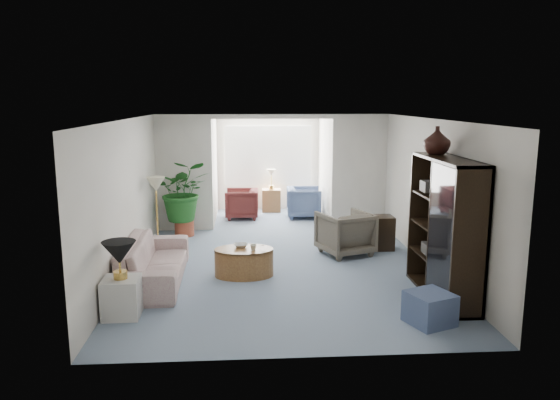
{
  "coord_description": "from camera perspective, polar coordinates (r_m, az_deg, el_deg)",
  "views": [
    {
      "loc": [
        -0.6,
        -8.48,
        2.82
      ],
      "look_at": [
        0.0,
        0.6,
        1.1
      ],
      "focal_mm": 34.43,
      "sensor_mm": 36.0,
      "label": 1
    }
  ],
  "objects": [
    {
      "name": "end_table",
      "position": [
        7.44,
        -16.46,
        -9.89
      ],
      "size": [
        0.48,
        0.48,
        0.52
      ],
      "primitive_type": "cube",
      "rotation": [
        0.0,
        0.0,
        0.02
      ],
      "color": "silver",
      "rests_on": "ground"
    },
    {
      "name": "back_pier_right",
      "position": [
        11.86,
        8.43,
        2.98
      ],
      "size": [
        1.2,
        0.12,
        2.5
      ],
      "primitive_type": "cube",
      "color": "white",
      "rests_on": "ground"
    },
    {
      "name": "coffee_table",
      "position": [
        8.73,
        -3.85,
        -6.61
      ],
      "size": [
        1.05,
        1.05,
        0.45
      ],
      "primitive_type": "cylinder",
      "rotation": [
        0.0,
        0.0,
        0.11
      ],
      "color": "olive",
      "rests_on": "ground"
    },
    {
      "name": "floor_lamp",
      "position": [
        10.28,
        -13.06,
        1.64
      ],
      "size": [
        0.36,
        0.36,
        0.28
      ],
      "primitive_type": "cone",
      "color": "beige",
      "rests_on": "ground"
    },
    {
      "name": "sunroom_chair_blue",
      "position": [
        12.93,
        2.57,
        -0.25
      ],
      "size": [
        0.84,
        0.82,
        0.74
      ],
      "primitive_type": "imported",
      "rotation": [
        0.0,
        0.0,
        1.53
      ],
      "color": "slate",
      "rests_on": "ground"
    },
    {
      "name": "floor",
      "position": [
        8.96,
        0.26,
        -7.64
      ],
      "size": [
        6.0,
        6.0,
        0.0
      ],
      "primitive_type": "plane",
      "color": "#8292AB",
      "rests_on": "ground"
    },
    {
      "name": "back_pier_left",
      "position": [
        11.66,
        -10.16,
        2.79
      ],
      "size": [
        1.2,
        0.12,
        2.5
      ],
      "primitive_type": "cube",
      "color": "white",
      "rests_on": "ground"
    },
    {
      "name": "window_blinds",
      "position": [
        13.72,
        -1.27,
        4.76
      ],
      "size": [
        2.2,
        0.02,
        1.5
      ],
      "primitive_type": "cube",
      "color": "white"
    },
    {
      "name": "coffee_bowl",
      "position": [
        8.76,
        -4.2,
        -4.84
      ],
      "size": [
        0.26,
        0.26,
        0.06
      ],
      "primitive_type": "imported",
      "rotation": [
        0.0,
        0.0,
        0.11
      ],
      "color": "beige",
      "rests_on": "coffee_table"
    },
    {
      "name": "back_header",
      "position": [
        11.51,
        -0.8,
        8.86
      ],
      "size": [
        2.6,
        0.12,
        0.1
      ],
      "primitive_type": "cube",
      "color": "white",
      "rests_on": "back_pier_left"
    },
    {
      "name": "wingback_chair",
      "position": [
        9.93,
        6.94,
        -3.5
      ],
      "size": [
        1.11,
        1.13,
        0.8
      ],
      "primitive_type": "imported",
      "rotation": [
        0.0,
        0.0,
        3.51
      ],
      "color": "#676051",
      "rests_on": "ground"
    },
    {
      "name": "table_lamp",
      "position": [
        7.26,
        -16.71,
        -5.38
      ],
      "size": [
        0.44,
        0.44,
        0.3
      ],
      "primitive_type": "cone",
      "color": "black",
      "rests_on": "end_table"
    },
    {
      "name": "sunroom_floor",
      "position": [
        12.91,
        -1.03,
        -1.92
      ],
      "size": [
        2.6,
        2.6,
        0.0
      ],
      "primitive_type": "plane",
      "color": "#8292AB",
      "rests_on": "ground"
    },
    {
      "name": "window_pane",
      "position": [
        13.75,
        -1.27,
        4.77
      ],
      "size": [
        2.2,
        0.02,
        1.5
      ],
      "primitive_type": "cube",
      "color": "white"
    },
    {
      "name": "plant_pot",
      "position": [
        11.41,
        -10.12,
        -2.95
      ],
      "size": [
        0.4,
        0.4,
        0.32
      ],
      "primitive_type": "cylinder",
      "color": "#A64830",
      "rests_on": "ground"
    },
    {
      "name": "sofa",
      "position": [
        8.64,
        -13.25,
        -6.35
      ],
      "size": [
        0.93,
        2.28,
        0.66
      ],
      "primitive_type": "imported",
      "rotation": [
        0.0,
        0.0,
        1.59
      ],
      "color": "beige",
      "rests_on": "ground"
    },
    {
      "name": "coffee_cup",
      "position": [
        8.56,
        -2.86,
        -5.06
      ],
      "size": [
        0.11,
        0.11,
        0.09
      ],
      "primitive_type": "imported",
      "rotation": [
        0.0,
        0.0,
        0.11
      ],
      "color": "beige",
      "rests_on": "coffee_table"
    },
    {
      "name": "sunroom_chair_maroon",
      "position": [
        12.85,
        -4.1,
        -0.39
      ],
      "size": [
        0.81,
        0.79,
        0.71
      ],
      "primitive_type": "imported",
      "rotation": [
        0.0,
        0.0,
        -1.61
      ],
      "color": "#501B1E",
      "rests_on": "ground"
    },
    {
      "name": "house_plant",
      "position": [
        11.25,
        -10.25,
        0.99
      ],
      "size": [
        1.14,
        0.99,
        1.27
      ],
      "primitive_type": "imported",
      "color": "#1F5B1F",
      "rests_on": "plant_pot"
    },
    {
      "name": "sunroom_table",
      "position": [
        13.62,
        -0.92,
        -0.03
      ],
      "size": [
        0.48,
        0.38,
        0.57
      ],
      "primitive_type": "cube",
      "rotation": [
        0.0,
        0.0,
        -0.04
      ],
      "color": "olive",
      "rests_on": "ground"
    },
    {
      "name": "cabinet_urn",
      "position": [
        8.27,
        16.33,
        6.1
      ],
      "size": [
        0.4,
        0.4,
        0.41
      ],
      "primitive_type": "imported",
      "color": "black",
      "rests_on": "entertainment_cabinet"
    },
    {
      "name": "shelf_clutter",
      "position": [
        7.94,
        16.82,
        -1.52
      ],
      "size": [
        0.3,
        1.17,
        1.06
      ],
      "color": "#575351",
      "rests_on": "entertainment_cabinet"
    },
    {
      "name": "ottoman",
      "position": [
        7.2,
        15.62,
        -11.02
      ],
      "size": [
        0.66,
        0.66,
        0.41
      ],
      "primitive_type": "cube",
      "rotation": [
        0.0,
        0.0,
        0.38
      ],
      "color": "slate",
      "rests_on": "ground"
    },
    {
      "name": "side_table_dark",
      "position": [
        10.38,
        10.43,
        -3.43
      ],
      "size": [
        0.54,
        0.43,
        0.64
      ],
      "primitive_type": "cube",
      "rotation": [
        0.0,
        0.0,
        0.02
      ],
      "color": "black",
      "rests_on": "ground"
    },
    {
      "name": "framed_picture",
      "position": [
        9.0,
        16.17,
        3.12
      ],
      "size": [
        0.04,
        0.5,
        0.4
      ],
      "primitive_type": "cube",
      "color": "beige"
    },
    {
      "name": "entertainment_cabinet",
      "position": [
        7.99,
        17.1,
        -2.9
      ],
      "size": [
        0.48,
        1.81,
        2.01
      ],
      "primitive_type": "cube",
      "color": "black",
      "rests_on": "ground"
    }
  ]
}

